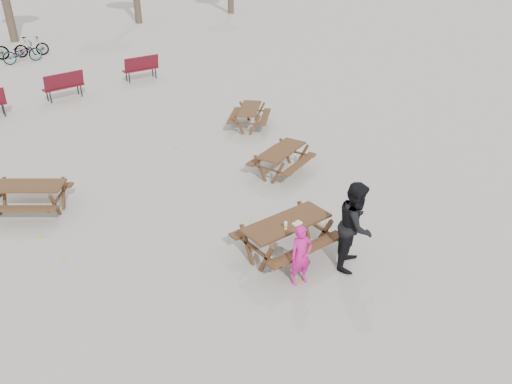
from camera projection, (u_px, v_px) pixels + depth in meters
ground at (286, 254)px, 10.14m from camera, size 80.00×80.00×0.00m
main_picnic_table at (287, 230)px, 9.86m from camera, size 1.80×1.45×0.78m
food_tray at (297, 223)px, 9.68m from camera, size 0.18×0.11×0.03m
bread_roll at (297, 222)px, 9.66m from camera, size 0.14×0.06×0.05m
soda_bottle at (286, 226)px, 9.51m from camera, size 0.07×0.07×0.17m
child at (301, 255)px, 9.06m from camera, size 0.49×0.37×1.22m
adult at (356, 225)px, 9.43m from camera, size 1.10×1.03×1.79m
picnic_table_east at (282, 161)px, 13.23m from camera, size 1.92×1.74×0.68m
picnic_table_north at (29, 199)px, 11.43m from camera, size 2.12×2.06×0.71m
picnic_table_far at (249, 118)px, 16.17m from camera, size 1.96×1.96×0.66m
park_bench_row at (31, 92)px, 17.98m from camera, size 10.27×1.61×1.03m
fallen_leaves at (235, 198)px, 12.15m from camera, size 11.00×11.00×0.01m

